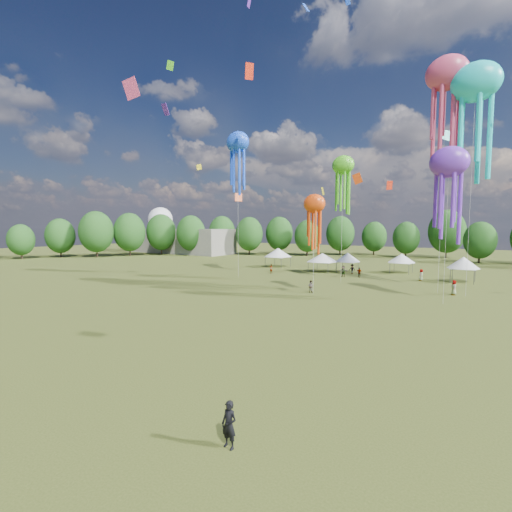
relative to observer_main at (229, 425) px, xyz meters
The scene contains 10 objects.
ground 8.71m from the observer_main, behind, with size 300.00×300.00×0.00m, color #384416.
observer_main is the anchor object (origin of this frame).
spectator_near 33.88m from the observer_main, 110.43° to the left, with size 0.79×0.61×1.62m, color gray.
spectators_far 50.20m from the observer_main, 97.45° to the left, with size 38.81×17.88×1.92m.
festival_tents 57.08m from the observer_main, 105.94° to the left, with size 39.88×11.94×4.12m.
show_kites 44.00m from the observer_main, 94.73° to the left, with size 39.04×13.29×29.90m.
small_kites 52.03m from the observer_main, 102.82° to the left, with size 71.92×65.43×44.98m.
treeline 64.98m from the observer_main, 101.10° to the left, with size 201.57×95.24×13.43m.
hangar 108.80m from the observer_main, 137.83° to the left, with size 40.00×12.00×8.00m, color gray.
radome 125.13m from the observer_main, 140.72° to the left, with size 9.00×9.00×16.00m.
Camera 1 is at (16.93, -11.26, 8.60)m, focal length 24.82 mm.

